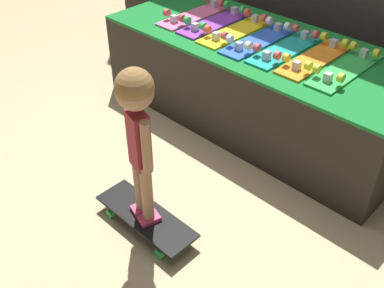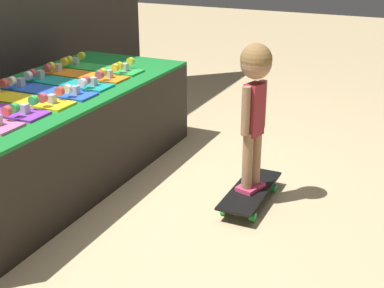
{
  "view_description": "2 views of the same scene",
  "coord_description": "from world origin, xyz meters",
  "px_view_note": "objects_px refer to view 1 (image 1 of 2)",
  "views": [
    {
      "loc": [
        1.58,
        -1.72,
        1.83
      ],
      "look_at": [
        0.21,
        -0.3,
        0.33
      ],
      "focal_mm": 42.0,
      "sensor_mm": 36.0,
      "label": 1
    },
    {
      "loc": [
        -2.46,
        -1.57,
        1.52
      ],
      "look_at": [
        0.15,
        -0.36,
        0.36
      ],
      "focal_mm": 50.0,
      "sensor_mm": 36.0,
      "label": 2
    }
  ],
  "objects_px": {
    "skateboard_on_floor": "(146,217)",
    "skateboard_orange_on_rack": "(315,57)",
    "skateboard_purple_on_rack": "(215,21)",
    "skateboard_blue_on_rack": "(259,39)",
    "skateboard_teal_on_rack": "(286,48)",
    "skateboard_yellow_on_rack": "(236,30)",
    "child": "(137,121)",
    "skateboard_pink_on_rack": "(195,14)",
    "skateboard_green_on_rack": "(346,68)"
  },
  "relations": [
    {
      "from": "skateboard_teal_on_rack",
      "to": "skateboard_purple_on_rack",
      "type": "bearing_deg",
      "value": 178.57
    },
    {
      "from": "skateboard_on_floor",
      "to": "skateboard_orange_on_rack",
      "type": "bearing_deg",
      "value": 82.89
    },
    {
      "from": "skateboard_purple_on_rack",
      "to": "skateboard_green_on_rack",
      "type": "distance_m",
      "value": 1.01
    },
    {
      "from": "skateboard_yellow_on_rack",
      "to": "skateboard_on_floor",
      "type": "xyz_separation_m",
      "value": [
        0.45,
        -1.25,
        -0.54
      ]
    },
    {
      "from": "skateboard_blue_on_rack",
      "to": "child",
      "type": "distance_m",
      "value": 1.26
    },
    {
      "from": "skateboard_pink_on_rack",
      "to": "skateboard_green_on_rack",
      "type": "distance_m",
      "value": 1.21
    },
    {
      "from": "skateboard_purple_on_rack",
      "to": "skateboard_on_floor",
      "type": "relative_size",
      "value": 1.03
    },
    {
      "from": "skateboard_on_floor",
      "to": "skateboard_blue_on_rack",
      "type": "bearing_deg",
      "value": 101.27
    },
    {
      "from": "child",
      "to": "skateboard_pink_on_rack",
      "type": "bearing_deg",
      "value": 139.38
    },
    {
      "from": "skateboard_on_floor",
      "to": "skateboard_purple_on_rack",
      "type": "bearing_deg",
      "value": 117.2
    },
    {
      "from": "skateboard_pink_on_rack",
      "to": "skateboard_purple_on_rack",
      "type": "distance_m",
      "value": 0.2
    },
    {
      "from": "skateboard_purple_on_rack",
      "to": "skateboard_blue_on_rack",
      "type": "xyz_separation_m",
      "value": [
        0.4,
        -0.03,
        0.0
      ]
    },
    {
      "from": "skateboard_blue_on_rack",
      "to": "skateboard_teal_on_rack",
      "type": "height_order",
      "value": "same"
    },
    {
      "from": "skateboard_blue_on_rack",
      "to": "skateboard_green_on_rack",
      "type": "distance_m",
      "value": 0.61
    },
    {
      "from": "skateboard_orange_on_rack",
      "to": "skateboard_on_floor",
      "type": "distance_m",
      "value": 1.38
    },
    {
      "from": "skateboard_purple_on_rack",
      "to": "skateboard_green_on_rack",
      "type": "height_order",
      "value": "same"
    },
    {
      "from": "skateboard_pink_on_rack",
      "to": "child",
      "type": "distance_m",
      "value": 1.52
    },
    {
      "from": "skateboard_orange_on_rack",
      "to": "skateboard_yellow_on_rack",
      "type": "bearing_deg",
      "value": -178.53
    },
    {
      "from": "skateboard_on_floor",
      "to": "child",
      "type": "relative_size",
      "value": 0.7
    },
    {
      "from": "skateboard_pink_on_rack",
      "to": "skateboard_orange_on_rack",
      "type": "distance_m",
      "value": 1.01
    },
    {
      "from": "skateboard_yellow_on_rack",
      "to": "skateboard_orange_on_rack",
      "type": "height_order",
      "value": "same"
    },
    {
      "from": "skateboard_teal_on_rack",
      "to": "skateboard_orange_on_rack",
      "type": "distance_m",
      "value": 0.2
    },
    {
      "from": "skateboard_blue_on_rack",
      "to": "skateboard_green_on_rack",
      "type": "xyz_separation_m",
      "value": [
        0.6,
        0.03,
        0.0
      ]
    },
    {
      "from": "skateboard_purple_on_rack",
      "to": "skateboard_blue_on_rack",
      "type": "relative_size",
      "value": 1.0
    },
    {
      "from": "skateboard_green_on_rack",
      "to": "skateboard_orange_on_rack",
      "type": "bearing_deg",
      "value": -179.38
    },
    {
      "from": "skateboard_green_on_rack",
      "to": "child",
      "type": "bearing_deg",
      "value": -105.86
    },
    {
      "from": "skateboard_teal_on_rack",
      "to": "skateboard_blue_on_rack",
      "type": "bearing_deg",
      "value": -175.94
    },
    {
      "from": "skateboard_yellow_on_rack",
      "to": "skateboard_green_on_rack",
      "type": "bearing_deg",
      "value": 1.26
    },
    {
      "from": "skateboard_purple_on_rack",
      "to": "skateboard_blue_on_rack",
      "type": "height_order",
      "value": "same"
    },
    {
      "from": "skateboard_pink_on_rack",
      "to": "skateboard_yellow_on_rack",
      "type": "relative_size",
      "value": 1.0
    },
    {
      "from": "skateboard_yellow_on_rack",
      "to": "child",
      "type": "height_order",
      "value": "child"
    },
    {
      "from": "skateboard_orange_on_rack",
      "to": "child",
      "type": "distance_m",
      "value": 1.27
    },
    {
      "from": "skateboard_blue_on_rack",
      "to": "skateboard_orange_on_rack",
      "type": "relative_size",
      "value": 1.0
    },
    {
      "from": "skateboard_pink_on_rack",
      "to": "skateboard_yellow_on_rack",
      "type": "height_order",
      "value": "same"
    },
    {
      "from": "skateboard_pink_on_rack",
      "to": "skateboard_yellow_on_rack",
      "type": "distance_m",
      "value": 0.4
    },
    {
      "from": "skateboard_green_on_rack",
      "to": "child",
      "type": "xyz_separation_m",
      "value": [
        -0.36,
        -1.26,
        0.08
      ]
    },
    {
      "from": "skateboard_blue_on_rack",
      "to": "skateboard_orange_on_rack",
      "type": "distance_m",
      "value": 0.4
    },
    {
      "from": "skateboard_teal_on_rack",
      "to": "skateboard_on_floor",
      "type": "xyz_separation_m",
      "value": [
        0.04,
        -1.25,
        -0.54
      ]
    },
    {
      "from": "skateboard_purple_on_rack",
      "to": "skateboard_yellow_on_rack",
      "type": "xyz_separation_m",
      "value": [
        0.2,
        -0.02,
        0.0
      ]
    },
    {
      "from": "skateboard_teal_on_rack",
      "to": "skateboard_green_on_rack",
      "type": "height_order",
      "value": "same"
    },
    {
      "from": "skateboard_purple_on_rack",
      "to": "skateboard_on_floor",
      "type": "xyz_separation_m",
      "value": [
        0.65,
        -1.26,
        -0.54
      ]
    },
    {
      "from": "skateboard_green_on_rack",
      "to": "skateboard_pink_on_rack",
      "type": "bearing_deg",
      "value": -179.94
    },
    {
      "from": "skateboard_pink_on_rack",
      "to": "skateboard_green_on_rack",
      "type": "xyz_separation_m",
      "value": [
        1.21,
        0.0,
        0.0
      ]
    },
    {
      "from": "skateboard_pink_on_rack",
      "to": "skateboard_yellow_on_rack",
      "type": "xyz_separation_m",
      "value": [
        0.4,
        -0.02,
        0.0
      ]
    },
    {
      "from": "skateboard_pink_on_rack",
      "to": "skateboard_blue_on_rack",
      "type": "distance_m",
      "value": 0.61
    },
    {
      "from": "skateboard_pink_on_rack",
      "to": "skateboard_orange_on_rack",
      "type": "height_order",
      "value": "same"
    },
    {
      "from": "skateboard_teal_on_rack",
      "to": "skateboard_on_floor",
      "type": "bearing_deg",
      "value": -87.97
    },
    {
      "from": "skateboard_pink_on_rack",
      "to": "skateboard_on_floor",
      "type": "relative_size",
      "value": 1.03
    },
    {
      "from": "skateboard_blue_on_rack",
      "to": "skateboard_green_on_rack",
      "type": "bearing_deg",
      "value": 2.9
    },
    {
      "from": "skateboard_purple_on_rack",
      "to": "child",
      "type": "height_order",
      "value": "child"
    }
  ]
}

